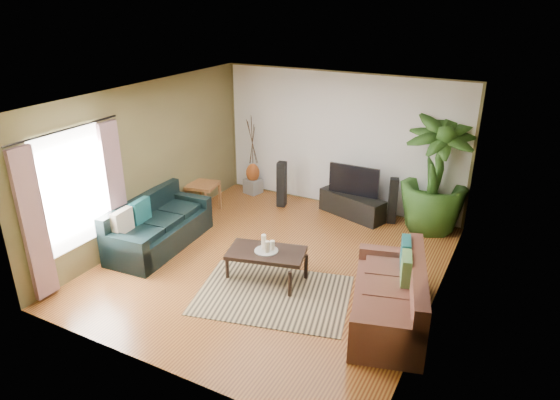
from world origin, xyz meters
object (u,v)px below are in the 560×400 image
Objects in this scene: television at (354,180)px; side_table at (203,197)px; speaker_right at (393,201)px; potted_plant at (435,174)px; sofa_right at (388,292)px; tv_stand at (352,205)px; coffee_table at (266,265)px; speaker_left at (282,184)px; vase at (253,173)px; pedestal at (253,186)px; sofa_left at (159,223)px.

side_table is at bearing -156.48° from television.
speaker_right is 0.94m from potted_plant.
sofa_right is at bearing -87.91° from potted_plant.
tv_stand is 1.36× the size of television.
speaker_left is at bearing 98.63° from coffee_table.
vase is at bearing -165.52° from tv_stand.
speaker_right is 3.10m from vase.
coffee_table is 3.64× the size of pedestal.
speaker_left is 2.99m from potted_plant.
speaker_right reaches higher than sofa_left.
potted_plant is 3.90m from pedestal.
sofa_left is 4.07m from sofa_right.
speaker_left is 0.99m from pedestal.
coffee_table is at bearing -97.09° from television.
tv_stand is 2.30× the size of side_table.
side_table is at bearing 131.01° from coffee_table.
tv_stand is at bearing 23.16° from side_table.
speaker_right is at bearing 19.72° from side_table.
sofa_left reaches higher than vase.
pedestal is at bearing 149.05° from speaker_left.
sofa_right reaches higher than side_table.
sofa_right is 3.34m from tv_stand.
television is 1.49m from speaker_left.
speaker_left is 2.23m from speaker_right.
sofa_left is 4.91m from potted_plant.
television is at bearing 68.58° from coffee_table.
television is (-0.00, 0.02, 0.52)m from tv_stand.
pedestal is (-1.98, 2.93, -0.08)m from coffee_table.
tv_stand is at bearing -174.11° from potted_plant.
sofa_left is 1.56m from side_table.
speaker_left reaches higher than vase.
vase reaches higher than coffee_table.
sofa_left is 2.15m from coffee_table.
sofa_left is 3.67m from tv_stand.
potted_plant is (1.47, 0.15, 0.84)m from tv_stand.
sofa_right is 0.92× the size of potted_plant.
pedestal is 1.36m from side_table.
speaker_right is 3.69m from side_table.
sofa_left is at bearing -82.11° from side_table.
coffee_table reaches higher than tv_stand.
television is 1.51m from potted_plant.
vase is (-3.91, 3.09, 0.04)m from sofa_right.
television is at bearing -46.89° from sofa_left.
potted_plant reaches higher than vase.
sofa_left is 1.51× the size of tv_stand.
vase is at bearing 109.70° from coffee_table.
vase is at bearing 176.78° from television.
sofa_left and sofa_right have the same top height.
sofa_right is at bearing -19.00° from coffee_table.
sofa_right is 3.16m from potted_plant.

